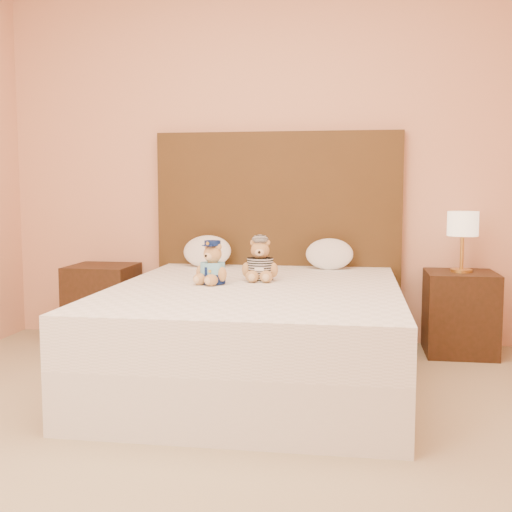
{
  "coord_description": "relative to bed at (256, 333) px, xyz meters",
  "views": [
    {
      "loc": [
        0.55,
        -2.36,
        1.1
      ],
      "look_at": [
        -0.04,
        1.45,
        0.69
      ],
      "focal_mm": 45.0,
      "sensor_mm": 36.0,
      "label": 1
    }
  ],
  "objects": [
    {
      "name": "teddy_police",
      "position": [
        -0.26,
        0.03,
        0.4
      ],
      "size": [
        0.28,
        0.27,
        0.25
      ],
      "primitive_type": null,
      "rotation": [
        0.0,
        0.0,
        -0.41
      ],
      "color": "#AF7944",
      "rests_on": "bed"
    },
    {
      "name": "nightstand_right",
      "position": [
        1.25,
        0.8,
        -0.0
      ],
      "size": [
        0.45,
        0.45,
        0.55
      ],
      "primitive_type": "cube",
      "color": "#391F12",
      "rests_on": "ground"
    },
    {
      "name": "bed",
      "position": [
        0.0,
        0.0,
        0.0
      ],
      "size": [
        1.6,
        2.0,
        0.55
      ],
      "color": "white",
      "rests_on": "ground"
    },
    {
      "name": "room_walls",
      "position": [
        0.0,
        -0.74,
        1.53
      ],
      "size": [
        4.04,
        4.52,
        2.72
      ],
      "color": "#E8A37E",
      "rests_on": "ground"
    },
    {
      "name": "pillow_right",
      "position": [
        0.38,
        0.83,
        0.39
      ],
      "size": [
        0.32,
        0.21,
        0.23
      ],
      "primitive_type": "ellipsoid",
      "color": "white",
      "rests_on": "bed"
    },
    {
      "name": "ground",
      "position": [
        0.0,
        -1.2,
        -0.28
      ],
      "size": [
        4.0,
        4.5,
        0.0
      ],
      "primitive_type": "cube",
      "color": "tan",
      "rests_on": "ground"
    },
    {
      "name": "teddy_prisoner",
      "position": [
        -0.01,
        0.2,
        0.4
      ],
      "size": [
        0.24,
        0.23,
        0.25
      ],
      "primitive_type": null,
      "rotation": [
        0.0,
        0.0,
        0.07
      ],
      "color": "#AF7944",
      "rests_on": "bed"
    },
    {
      "name": "lamp",
      "position": [
        1.25,
        0.8,
        0.57
      ],
      "size": [
        0.2,
        0.2,
        0.4
      ],
      "color": "gold",
      "rests_on": "nightstand_right"
    },
    {
      "name": "headboard",
      "position": [
        0.0,
        1.01,
        0.47
      ],
      "size": [
        1.75,
        0.08,
        1.5
      ],
      "primitive_type": "cube",
      "color": "#462F15",
      "rests_on": "ground"
    },
    {
      "name": "pillow_left",
      "position": [
        -0.48,
        0.83,
        0.4
      ],
      "size": [
        0.34,
        0.22,
        0.24
      ],
      "primitive_type": "ellipsoid",
      "color": "white",
      "rests_on": "bed"
    },
    {
      "name": "nightstand_left",
      "position": [
        -1.25,
        0.8,
        -0.0
      ],
      "size": [
        0.45,
        0.45,
        0.55
      ],
      "primitive_type": "cube",
      "color": "#391F12",
      "rests_on": "ground"
    }
  ]
}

